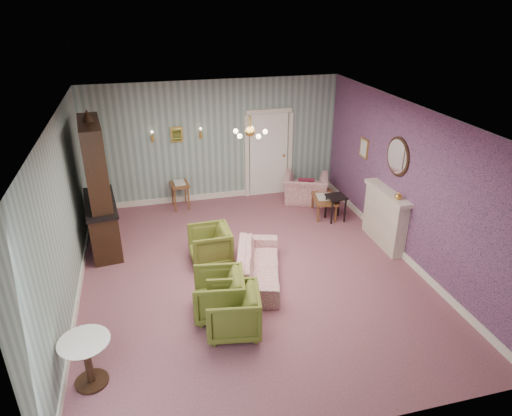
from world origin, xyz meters
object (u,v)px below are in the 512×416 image
object	(u,v)px
olive_chair_c	(210,243)
side_table_black	(335,208)
pedestal_table	(88,362)
wingback_chair	(306,184)
fireplace	(385,217)
olive_chair_a	(233,309)
sofa_chintz	(258,260)
coffee_table	(324,206)
dresser	(97,184)
olive_chair_b	(218,293)

from	to	relation	value
olive_chair_c	side_table_black	xyz separation A→B (m)	(2.99, 1.04, -0.09)
side_table_black	pedestal_table	bearing A→B (deg)	-143.88
olive_chair_c	side_table_black	size ratio (longest dim) A/B	1.29
wingback_chair	side_table_black	size ratio (longest dim) A/B	1.74
wingback_chair	fireplace	xyz separation A→B (m)	(0.82, -2.33, 0.13)
olive_chair_a	sofa_chintz	size ratio (longest dim) A/B	0.43
sofa_chintz	coffee_table	size ratio (longest dim) A/B	2.11
dresser	side_table_black	size ratio (longest dim) A/B	4.58
sofa_chintz	coffee_table	bearing A→B (deg)	-29.07
side_table_black	pedestal_table	world-z (taller)	pedestal_table
side_table_black	coffee_table	bearing A→B (deg)	114.10
olive_chair_a	pedestal_table	size ratio (longest dim) A/B	1.13
dresser	olive_chair_c	bearing A→B (deg)	-35.52
wingback_chair	pedestal_table	size ratio (longest dim) A/B	1.46
dresser	pedestal_table	world-z (taller)	dresser
sofa_chintz	fireplace	size ratio (longest dim) A/B	1.33
olive_chair_a	pedestal_table	world-z (taller)	olive_chair_a
olive_chair_c	pedestal_table	distance (m)	3.29
dresser	side_table_black	xyz separation A→B (m)	(4.95, -0.05, -1.06)
olive_chair_c	side_table_black	world-z (taller)	olive_chair_c
fireplace	pedestal_table	world-z (taller)	fireplace
sofa_chintz	side_table_black	world-z (taller)	sofa_chintz
olive_chair_c	sofa_chintz	xyz separation A→B (m)	(0.73, -0.79, -0.02)
olive_chair_a	wingback_chair	bearing A→B (deg)	156.85
dresser	wingback_chair	bearing A→B (deg)	6.52
dresser	coffee_table	xyz separation A→B (m)	(4.80, 0.27, -1.13)
olive_chair_a	fireplace	distance (m)	3.99
olive_chair_b	coffee_table	bearing A→B (deg)	143.35
olive_chair_a	fireplace	bearing A→B (deg)	127.72
sofa_chintz	pedestal_table	distance (m)	3.29
olive_chair_b	side_table_black	world-z (taller)	olive_chair_b
olive_chair_c	side_table_black	distance (m)	3.17
olive_chair_a	side_table_black	distance (m)	4.31
olive_chair_c	sofa_chintz	bearing A→B (deg)	41.78
fireplace	side_table_black	bearing A→B (deg)	113.07
olive_chair_a	olive_chair_c	xyz separation A→B (m)	(-0.01, 2.07, -0.02)
olive_chair_b	side_table_black	size ratio (longest dim) A/B	1.35
sofa_chintz	dresser	xyz separation A→B (m)	(-2.69, 1.87, 1.00)
olive_chair_a	dresser	world-z (taller)	dresser
olive_chair_a	coffee_table	size ratio (longest dim) A/B	0.91
olive_chair_c	coffee_table	distance (m)	3.16
dresser	pedestal_table	size ratio (longest dim) A/B	3.84
sofa_chintz	wingback_chair	xyz separation A→B (m)	(1.96, 2.94, 0.09)
olive_chair_a	dresser	size ratio (longest dim) A/B	0.30
olive_chair_a	olive_chair_b	world-z (taller)	same
sofa_chintz	pedestal_table	bearing A→B (deg)	139.31
wingback_chair	sofa_chintz	bearing A→B (deg)	78.38
olive_chair_b	coffee_table	distance (m)	4.20
dresser	olive_chair_b	bearing A→B (deg)	-62.22
olive_chair_a	wingback_chair	xyz separation A→B (m)	(2.69, 4.23, 0.05)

